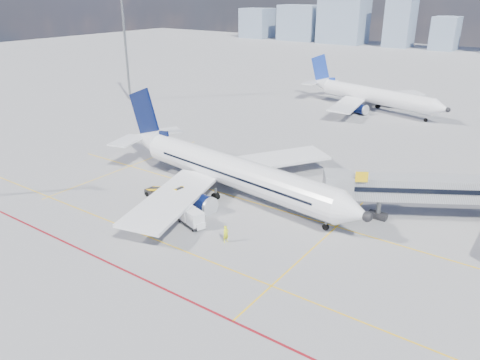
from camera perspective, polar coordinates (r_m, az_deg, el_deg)
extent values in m
plane|color=gray|center=(54.94, -5.33, -4.93)|extent=(420.00, 420.00, 0.00)
cube|color=#EEB60C|center=(60.58, -0.44, -2.12)|extent=(60.00, 0.18, 0.01)
cube|color=#EEB60C|center=(51.12, -9.72, -7.38)|extent=(80.00, 0.15, 0.01)
cube|color=#EEB60C|center=(49.60, 8.78, -8.30)|extent=(0.15, 28.00, 0.01)
cube|color=#EEB60C|center=(73.22, -13.25, 1.67)|extent=(0.15, 30.00, 0.01)
cube|color=maroon|center=(47.75, -14.83, -10.15)|extent=(90.00, 0.25, 0.01)
cube|color=#999CA1|center=(57.83, 22.80, -0.98)|extent=(20.84, 13.93, 2.60)
cube|color=black|center=(57.76, 22.83, -0.80)|extent=(20.52, 13.82, 0.55)
cube|color=#999CA1|center=(55.33, 11.83, -0.67)|extent=(4.49, 4.56, 3.00)
cube|color=black|center=(57.41, 16.42, -4.16)|extent=(2.20, 1.00, 0.70)
cylinder|color=slate|center=(56.85, 16.56, -2.94)|extent=(0.56, 0.56, 2.70)
cube|color=#EEB60C|center=(53.55, 14.62, 0.37)|extent=(1.26, 0.82, 1.20)
cylinder|color=slate|center=(116.91, -13.77, 15.50)|extent=(0.56, 0.56, 25.00)
cube|color=slate|center=(271.97, 2.10, 18.58)|extent=(15.31, 14.11, 15.42)
cube|color=slate|center=(258.43, 7.24, 18.48)|extent=(20.42, 12.76, 17.59)
cube|color=slate|center=(247.66, 12.48, 18.34)|extent=(21.91, 15.67, 20.51)
cube|color=slate|center=(237.71, 19.06, 18.60)|extent=(11.51, 12.35, 29.17)
cube|color=slate|center=(232.96, 23.73, 16.05)|extent=(10.44, 12.13, 14.08)
cylinder|color=silver|center=(59.76, -0.53, 0.96)|extent=(30.94, 7.95, 3.99)
cone|color=silver|center=(50.52, 13.83, -3.89)|extent=(4.17, 4.43, 3.99)
sphere|color=black|center=(49.94, 15.25, -4.35)|extent=(1.26, 1.26, 1.12)
cone|color=silver|center=(72.92, -11.28, 4.96)|extent=(7.01, 4.81, 3.99)
cube|color=black|center=(50.85, 12.59, -2.89)|extent=(1.72, 1.72, 0.46)
cube|color=silver|center=(67.60, 3.88, 2.48)|extent=(13.36, 17.17, 0.59)
cube|color=silver|center=(55.49, -8.23, -2.25)|extent=(9.91, 17.69, 0.59)
cylinder|color=#071037|center=(65.07, 2.73, 0.51)|extent=(3.96, 2.81, 2.35)
cylinder|color=#071037|center=(57.22, -4.98, -2.72)|extent=(3.96, 2.81, 2.35)
cylinder|color=silver|center=(63.94, 4.06, 0.07)|extent=(0.67, 2.44, 2.41)
cylinder|color=silver|center=(55.93, -3.63, -3.30)|extent=(0.67, 2.44, 2.41)
cube|color=#071037|center=(71.98, -11.49, 7.64)|extent=(6.99, 1.24, 8.72)
cube|color=#071037|center=(70.71, -10.15, 5.41)|extent=(5.76, 1.06, 2.20)
cube|color=silver|center=(75.00, -9.48, 5.85)|extent=(5.49, 6.50, 0.22)
cube|color=silver|center=(71.38, -13.60, 4.69)|extent=(4.41, 6.31, 0.22)
cylinder|color=slate|center=(53.06, 10.43, -5.16)|extent=(0.31, 0.31, 1.80)
cylinder|color=black|center=(53.30, 10.40, -5.66)|extent=(0.79, 0.38, 0.76)
cylinder|color=slate|center=(63.15, 0.45, -0.29)|extent=(0.36, 0.36, 1.60)
cylinder|color=black|center=(63.26, 0.45, -0.54)|extent=(1.08, 0.77, 1.00)
cylinder|color=slate|center=(59.64, -2.99, -1.72)|extent=(0.36, 0.36, 1.60)
cylinder|color=black|center=(59.77, -2.99, -1.99)|extent=(1.08, 0.77, 1.00)
cube|color=black|center=(60.69, 1.10, 1.60)|extent=(24.96, 3.37, 0.27)
cube|color=black|center=(58.00, -1.51, 0.59)|extent=(24.96, 3.37, 0.27)
cylinder|color=silver|center=(108.29, 16.29, 9.81)|extent=(27.10, 10.53, 3.53)
cone|color=silver|center=(100.74, 23.38, 7.99)|extent=(4.07, 4.26, 3.53)
sphere|color=black|center=(100.18, 24.01, 7.82)|extent=(1.22, 1.22, 0.99)
cone|color=silver|center=(118.06, 9.70, 11.59)|extent=(6.51, 4.92, 3.53)
cube|color=black|center=(101.15, 22.84, 8.42)|extent=(1.66, 1.66, 0.41)
cube|color=silver|center=(115.88, 18.04, 9.89)|extent=(13.08, 14.54, 0.52)
cube|color=silver|center=(102.82, 12.97, 8.94)|extent=(6.93, 15.46, 0.52)
cylinder|color=#071037|center=(113.25, 17.54, 9.09)|extent=(3.69, 2.86, 2.08)
cylinder|color=#071037|center=(104.80, 14.30, 8.43)|extent=(3.69, 2.86, 2.08)
cylinder|color=silver|center=(112.35, 18.27, 8.90)|extent=(0.87, 2.14, 2.13)
cylinder|color=silver|center=(103.83, 15.06, 8.23)|extent=(0.87, 2.14, 2.13)
cube|color=#153296|center=(117.54, 9.80, 13.08)|extent=(6.06, 1.91, 7.71)
cube|color=#153296|center=(116.51, 10.54, 11.87)|extent=(4.99, 1.60, 1.95)
cube|color=silver|center=(120.40, 10.51, 11.89)|extent=(5.22, 5.67, 0.20)
cube|color=silver|center=(116.11, 8.61, 11.64)|extent=(3.29, 5.35, 0.20)
cylinder|color=black|center=(111.28, 16.46, 8.62)|extent=(1.14, 0.89, 1.00)
cylinder|color=black|center=(107.51, 15.01, 8.32)|extent=(1.14, 0.89, 1.00)
cylinder|color=black|center=(102.75, 21.68, 6.80)|extent=(0.81, 0.47, 0.76)
cube|color=silver|center=(53.16, -5.30, -5.28)|extent=(2.31, 1.74, 0.75)
cube|color=silver|center=(53.20, -5.53, -4.59)|extent=(1.24, 1.32, 0.56)
cube|color=black|center=(53.12, -5.54, -4.41)|extent=(1.13, 1.25, 0.33)
cylinder|color=black|center=(53.64, -6.18, -5.35)|extent=(0.56, 0.37, 0.52)
cylinder|color=black|center=(54.08, -5.22, -5.07)|extent=(0.56, 0.37, 0.52)
cylinder|color=black|center=(52.48, -5.36, -5.98)|extent=(0.56, 0.37, 0.52)
cylinder|color=black|center=(52.93, -4.40, -5.68)|extent=(0.56, 0.37, 0.52)
cube|color=black|center=(53.82, -5.95, -5.17)|extent=(3.98, 2.64, 0.18)
cube|color=silver|center=(54.13, -6.50, -3.97)|extent=(1.96, 1.92, 1.58)
cube|color=silver|center=(52.72, -5.46, -4.67)|extent=(1.96, 1.92, 1.58)
cylinder|color=black|center=(54.68, -7.37, -4.97)|extent=(0.35, 0.23, 0.33)
cylinder|color=black|center=(55.31, -6.10, -4.57)|extent=(0.35, 0.23, 0.33)
cylinder|color=black|center=(52.49, -5.78, -6.11)|extent=(0.35, 0.23, 0.33)
cylinder|color=black|center=(53.15, -4.47, -5.68)|extent=(0.35, 0.23, 0.33)
cube|color=black|center=(61.05, -9.73, -1.78)|extent=(4.59, 2.04, 0.74)
cube|color=black|center=(60.00, -9.28, -1.03)|extent=(6.43, 1.71, 1.95)
cube|color=#EEB60C|center=(60.34, -8.86, -0.86)|extent=(6.35, 0.75, 2.03)
cube|color=#EEB60C|center=(59.67, -9.71, -1.19)|extent=(6.35, 0.75, 2.03)
cylinder|color=black|center=(61.94, -11.25, -1.69)|extent=(0.66, 0.32, 0.64)
cylinder|color=black|center=(62.76, -10.19, -1.28)|extent=(0.66, 0.32, 0.64)
cylinder|color=black|center=(59.48, -9.23, -2.58)|extent=(0.66, 0.32, 0.64)
cylinder|color=black|center=(60.34, -8.15, -2.14)|extent=(0.66, 0.32, 0.64)
imported|color=yellow|center=(49.84, -1.74, -6.60)|extent=(0.64, 0.80, 1.92)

